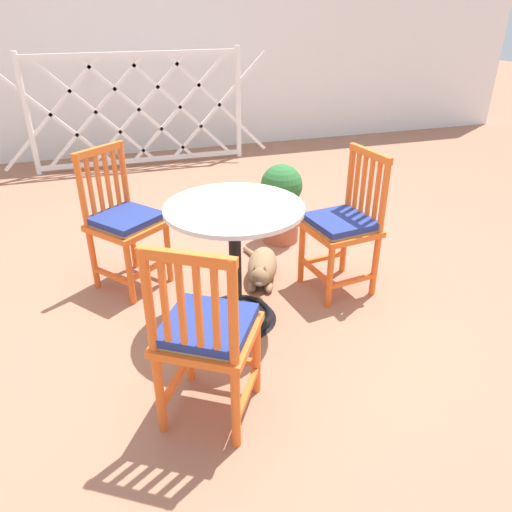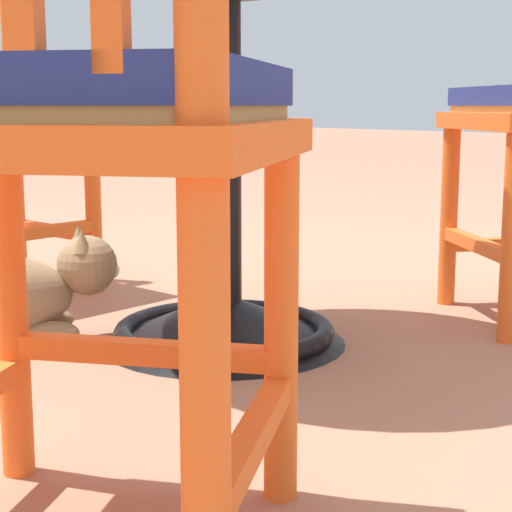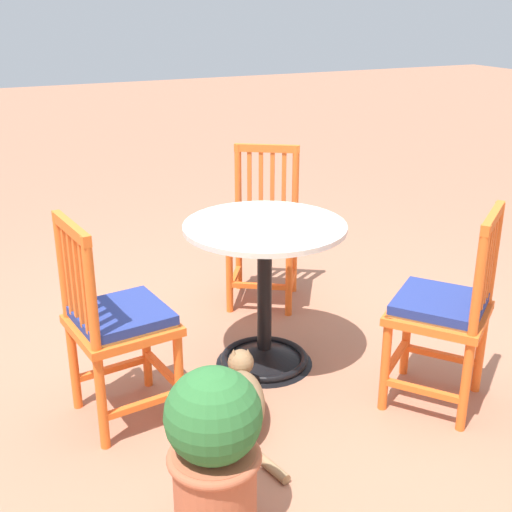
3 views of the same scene
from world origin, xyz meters
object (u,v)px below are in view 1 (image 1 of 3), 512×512
(orange_chair_tucked_in, at_px, (206,334))
(tabby_cat, at_px, (262,268))
(orange_chair_near_fence, at_px, (125,222))
(terracotta_planter, at_px, (281,201))
(orange_chair_at_corner, at_px, (343,226))
(cafe_table, at_px, (236,278))

(orange_chair_tucked_in, relative_size, tabby_cat, 1.24)
(orange_chair_near_fence, distance_m, orange_chair_tucked_in, 1.33)
(orange_chair_tucked_in, height_order, terracotta_planter, orange_chair_tucked_in)
(orange_chair_at_corner, xyz_separation_m, tabby_cat, (-0.46, 0.23, -0.35))
(orange_chair_near_fence, distance_m, orange_chair_at_corner, 1.39)
(orange_chair_near_fence, height_order, tabby_cat, orange_chair_near_fence)
(cafe_table, bearing_deg, tabby_cat, 53.04)
(cafe_table, bearing_deg, orange_chair_at_corner, 11.33)
(cafe_table, relative_size, orange_chair_tucked_in, 0.83)
(orange_chair_near_fence, bearing_deg, tabby_cat, -15.86)
(orange_chair_near_fence, distance_m, tabby_cat, 0.95)
(tabby_cat, bearing_deg, orange_chair_at_corner, -26.76)
(orange_chair_tucked_in, distance_m, tabby_cat, 1.28)
(orange_chair_tucked_in, bearing_deg, cafe_table, 65.20)
(orange_chair_tucked_in, height_order, orange_chair_at_corner, same)
(orange_chair_tucked_in, bearing_deg, orange_chair_near_fence, 100.47)
(orange_chair_near_fence, xyz_separation_m, tabby_cat, (0.85, -0.24, -0.35))
(orange_chair_near_fence, relative_size, tabby_cat, 1.24)
(orange_chair_tucked_in, distance_m, orange_chair_at_corner, 1.35)
(tabby_cat, height_order, terracotta_planter, terracotta_planter)
(tabby_cat, relative_size, terracotta_planter, 1.19)
(orange_chair_near_fence, bearing_deg, orange_chair_at_corner, -19.88)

